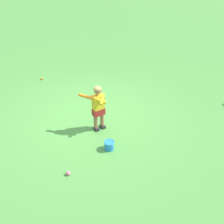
# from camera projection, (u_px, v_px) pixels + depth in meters

# --- Properties ---
(ground_plane) EXTENTS (40.00, 40.00, 0.00)m
(ground_plane) POSITION_uv_depth(u_px,v_px,m) (91.00, 116.00, 6.14)
(ground_plane) COLOR #519942
(child_batter) EXTENTS (0.36, 0.62, 1.08)m
(child_batter) POSITION_uv_depth(u_px,v_px,m) (98.00, 104.00, 5.36)
(child_batter) COLOR #232328
(child_batter) RESTS_ON ground
(play_ball_far_right) EXTENTS (0.07, 0.07, 0.07)m
(play_ball_far_right) POSITION_uv_depth(u_px,v_px,m) (42.00, 79.00, 7.88)
(play_ball_far_right) COLOR orange
(play_ball_far_right) RESTS_ON ground
(play_ball_near_batter) EXTENTS (0.08, 0.08, 0.08)m
(play_ball_near_batter) POSITION_uv_depth(u_px,v_px,m) (68.00, 173.00, 4.50)
(play_ball_near_batter) COLOR pink
(play_ball_near_batter) RESTS_ON ground
(toy_bucket) EXTENTS (0.22, 0.22, 0.19)m
(toy_bucket) POSITION_uv_depth(u_px,v_px,m) (109.00, 145.00, 5.06)
(toy_bucket) COLOR #2884DB
(toy_bucket) RESTS_ON ground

